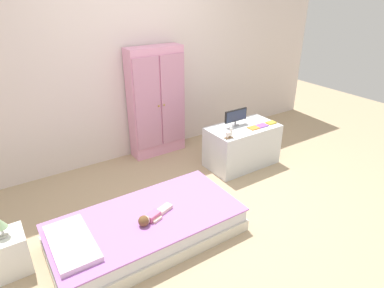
# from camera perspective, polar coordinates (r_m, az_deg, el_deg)

# --- Properties ---
(ground_plane) EXTENTS (10.00, 10.00, 0.02)m
(ground_plane) POSITION_cam_1_polar(r_m,az_deg,el_deg) (3.63, 1.86, -10.74)
(ground_plane) COLOR tan
(back_wall) EXTENTS (6.40, 0.05, 2.70)m
(back_wall) POSITION_cam_1_polar(r_m,az_deg,el_deg) (4.37, -10.21, 14.86)
(back_wall) COLOR silver
(back_wall) RESTS_ON ground_plane
(bed) EXTENTS (1.73, 0.86, 0.25)m
(bed) POSITION_cam_1_polar(r_m,az_deg,el_deg) (3.18, -7.75, -14.13)
(bed) COLOR silver
(bed) RESTS_ON ground_plane
(pillow) EXTENTS (0.32, 0.62, 0.05)m
(pillow) POSITION_cam_1_polar(r_m,az_deg,el_deg) (2.94, -20.05, -15.74)
(pillow) COLOR silver
(pillow) RESTS_ON bed
(doll) EXTENTS (0.38, 0.19, 0.10)m
(doll) POSITION_cam_1_polar(r_m,az_deg,el_deg) (3.02, -7.32, -12.49)
(doll) COLOR #D6668E
(doll) RESTS_ON bed
(nightstand) EXTENTS (0.28, 0.28, 0.35)m
(nightstand) POSITION_cam_1_polar(r_m,az_deg,el_deg) (3.20, -29.00, -16.16)
(nightstand) COLOR white
(nightstand) RESTS_ON ground_plane
(table_lamp) EXTENTS (0.10, 0.10, 0.18)m
(table_lamp) POSITION_cam_1_polar(r_m,az_deg,el_deg) (3.03, -30.23, -11.82)
(table_lamp) COLOR #B7B2AD
(table_lamp) RESTS_ON nightstand
(wardrobe) EXTENTS (0.74, 0.28, 1.46)m
(wardrobe) POSITION_cam_1_polar(r_m,az_deg,el_deg) (4.46, -6.16, 7.14)
(wardrobe) COLOR #E599BC
(wardrobe) RESTS_ON ground_plane
(tv_stand) EXTENTS (0.91, 0.50, 0.54)m
(tv_stand) POSITION_cam_1_polar(r_m,az_deg,el_deg) (4.33, 8.61, -0.28)
(tv_stand) COLOR silver
(tv_stand) RESTS_ON ground_plane
(tv_monitor) EXTENTS (0.33, 0.10, 0.21)m
(tv_monitor) POSITION_cam_1_polar(r_m,az_deg,el_deg) (4.20, 7.58, 4.79)
(tv_monitor) COLOR #99999E
(tv_monitor) RESTS_ON tv_stand
(rocking_horse_toy) EXTENTS (0.11, 0.04, 0.13)m
(rocking_horse_toy) POSITION_cam_1_polar(r_m,az_deg,el_deg) (3.86, 6.50, 1.87)
(rocking_horse_toy) COLOR #8E6642
(rocking_horse_toy) RESTS_ON tv_stand
(book_orange) EXTENTS (0.13, 0.10, 0.01)m
(book_orange) POSITION_cam_1_polar(r_m,az_deg,el_deg) (4.19, 10.58, 2.75)
(book_orange) COLOR orange
(book_orange) RESTS_ON tv_stand
(book_purple) EXTENTS (0.15, 0.11, 0.01)m
(book_purple) POSITION_cam_1_polar(r_m,az_deg,el_deg) (4.28, 11.94, 3.13)
(book_purple) COLOR #8E51B2
(book_purple) RESTS_ON tv_stand
(book_yellow) EXTENTS (0.12, 0.08, 0.02)m
(book_yellow) POSITION_cam_1_polar(r_m,az_deg,el_deg) (4.39, 13.47, 3.60)
(book_yellow) COLOR gold
(book_yellow) RESTS_ON tv_stand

